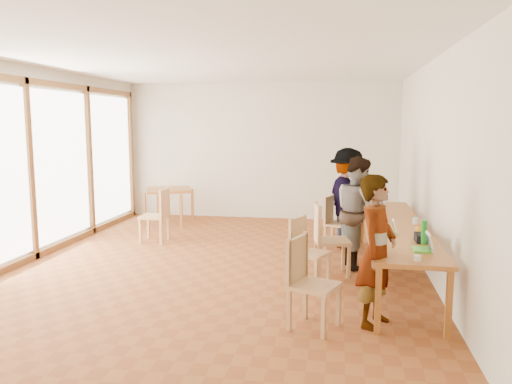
% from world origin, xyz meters
% --- Properties ---
extents(ground, '(8.00, 8.00, 0.00)m').
position_xyz_m(ground, '(0.00, 0.00, 0.00)').
color(ground, brown).
rests_on(ground, ground).
extents(wall_back, '(6.00, 0.10, 3.00)m').
position_xyz_m(wall_back, '(0.00, 4.00, 1.50)').
color(wall_back, beige).
rests_on(wall_back, ground).
extents(wall_front, '(6.00, 0.10, 3.00)m').
position_xyz_m(wall_front, '(0.00, -4.00, 1.50)').
color(wall_front, beige).
rests_on(wall_front, ground).
extents(wall_right, '(0.10, 8.00, 3.00)m').
position_xyz_m(wall_right, '(3.00, 0.00, 1.50)').
color(wall_right, beige).
rests_on(wall_right, ground).
extents(window_wall, '(0.10, 8.00, 3.00)m').
position_xyz_m(window_wall, '(-2.96, 0.00, 1.50)').
color(window_wall, white).
rests_on(window_wall, ground).
extents(ceiling, '(6.00, 8.00, 0.04)m').
position_xyz_m(ceiling, '(0.00, 0.00, 3.02)').
color(ceiling, white).
rests_on(ceiling, wall_back).
extents(communal_table, '(0.80, 4.00, 0.75)m').
position_xyz_m(communal_table, '(2.50, -0.04, 0.70)').
color(communal_table, '#A96D25').
rests_on(communal_table, ground).
extents(side_table, '(0.90, 0.90, 0.75)m').
position_xyz_m(side_table, '(-1.79, 3.00, 0.67)').
color(side_table, '#A96D25').
rests_on(side_table, ground).
extents(chair_near, '(0.58, 0.58, 0.51)m').
position_xyz_m(chair_near, '(1.42, -1.91, 0.59)').
color(chair_near, tan).
rests_on(chair_near, ground).
extents(chair_mid, '(0.55, 0.55, 0.48)m').
position_xyz_m(chair_mid, '(1.30, -0.53, 0.55)').
color(chair_mid, tan).
rests_on(chair_mid, ground).
extents(chair_far, '(0.54, 0.54, 0.53)m').
position_xyz_m(chair_far, '(1.56, -0.03, 0.61)').
color(chair_far, tan).
rests_on(chair_far, ground).
extents(chair_empty, '(0.53, 0.53, 0.48)m').
position_xyz_m(chair_empty, '(1.66, 1.47, 0.55)').
color(chair_empty, tan).
rests_on(chair_empty, ground).
extents(chair_spare, '(0.45, 0.45, 0.51)m').
position_xyz_m(chair_spare, '(-1.41, 1.42, 0.59)').
color(chair_spare, tan).
rests_on(chair_spare, ground).
extents(person_near, '(0.57, 0.68, 1.60)m').
position_xyz_m(person_near, '(2.15, -1.74, 0.80)').
color(person_near, gray).
rests_on(person_near, ground).
extents(person_mid, '(0.84, 0.95, 1.64)m').
position_xyz_m(person_mid, '(2.03, 0.46, 0.82)').
color(person_mid, gray).
rests_on(person_mid, ground).
extents(person_far, '(1.00, 1.26, 1.71)m').
position_xyz_m(person_far, '(1.89, 1.50, 0.86)').
color(person_far, gray).
rests_on(person_far, ground).
extents(laptop_near, '(0.21, 0.24, 0.20)m').
position_xyz_m(laptop_near, '(2.68, -1.45, 0.81)').
color(laptop_near, green).
rests_on(laptop_near, communal_table).
extents(laptop_mid, '(0.20, 0.23, 0.19)m').
position_xyz_m(laptop_mid, '(2.40, -0.69, 0.80)').
color(laptop_mid, green).
rests_on(laptop_mid, communal_table).
extents(laptop_far, '(0.26, 0.28, 0.21)m').
position_xyz_m(laptop_far, '(2.39, 1.19, 0.81)').
color(laptop_far, green).
rests_on(laptop_far, communal_table).
extents(yellow_mug, '(0.16, 0.16, 0.10)m').
position_xyz_m(yellow_mug, '(2.76, -0.62, 0.80)').
color(yellow_mug, gold).
rests_on(yellow_mug, communal_table).
extents(green_bottle, '(0.07, 0.07, 0.28)m').
position_xyz_m(green_bottle, '(2.71, -1.14, 0.89)').
color(green_bottle, '#177821').
rests_on(green_bottle, communal_table).
extents(clear_glass, '(0.07, 0.07, 0.09)m').
position_xyz_m(clear_glass, '(2.78, 0.02, 0.80)').
color(clear_glass, silver).
rests_on(clear_glass, communal_table).
extents(condiment_cup, '(0.08, 0.08, 0.06)m').
position_xyz_m(condiment_cup, '(2.54, -1.88, 0.78)').
color(condiment_cup, white).
rests_on(condiment_cup, communal_table).
extents(pink_phone, '(0.05, 0.10, 0.01)m').
position_xyz_m(pink_phone, '(2.37, -0.25, 0.76)').
color(pink_phone, '#DB4E6B').
rests_on(pink_phone, communal_table).
extents(black_pouch, '(0.16, 0.26, 0.09)m').
position_xyz_m(black_pouch, '(2.72, -1.02, 0.80)').
color(black_pouch, black).
rests_on(black_pouch, communal_table).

